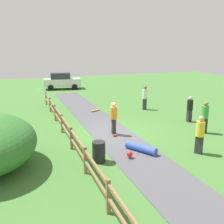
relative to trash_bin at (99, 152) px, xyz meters
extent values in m
plane|color=#427533|center=(1.80, 3.07, -0.45)|extent=(60.00, 60.00, 0.00)
cube|color=#515156|center=(1.80, 3.07, -0.44)|extent=(2.40, 28.00, 0.02)
cube|color=olive|center=(-0.80, -3.36, 0.10)|extent=(0.12, 0.12, 1.10)
cube|color=olive|center=(-0.80, -0.78, 0.10)|extent=(0.12, 0.12, 1.10)
cube|color=olive|center=(-0.80, 1.79, 0.10)|extent=(0.12, 0.12, 1.10)
cube|color=olive|center=(-0.80, 4.36, 0.10)|extent=(0.12, 0.12, 1.10)
cube|color=olive|center=(-0.80, 6.93, 0.10)|extent=(0.12, 0.12, 1.10)
cube|color=olive|center=(-0.80, 9.50, 0.10)|extent=(0.12, 0.12, 1.10)
cube|color=olive|center=(-0.80, 12.07, 0.10)|extent=(0.12, 0.12, 1.10)
cube|color=olive|center=(-0.80, 3.07, 0.05)|extent=(0.08, 18.00, 0.09)
cube|color=olive|center=(-0.80, 3.07, 0.50)|extent=(0.08, 18.00, 0.09)
cylinder|color=black|center=(0.00, 0.00, 0.00)|extent=(0.56, 0.56, 0.90)
cube|color=#B23326|center=(1.82, 2.93, -0.36)|extent=(0.33, 0.82, 0.02)
cylinder|color=silver|center=(1.79, 3.22, -0.40)|extent=(0.04, 0.06, 0.06)
cylinder|color=silver|center=(1.94, 3.20, -0.40)|extent=(0.04, 0.06, 0.06)
cylinder|color=silver|center=(1.70, 2.67, -0.40)|extent=(0.04, 0.06, 0.06)
cylinder|color=silver|center=(1.85, 2.65, -0.40)|extent=(0.04, 0.06, 0.06)
cube|color=#2D2D33|center=(1.82, 2.93, 0.07)|extent=(0.25, 0.35, 0.82)
cylinder|color=orange|center=(1.82, 2.93, 0.82)|extent=(0.44, 0.44, 0.69)
sphere|color=beige|center=(1.82, 2.93, 1.29)|extent=(0.25, 0.25, 0.25)
cylinder|color=blue|center=(2.15, 0.27, -0.25)|extent=(1.11, 1.55, 0.36)
sphere|color=red|center=(1.36, -0.19, -0.25)|extent=(0.26, 0.26, 0.26)
cube|color=#BF8C19|center=(2.40, 8.35, -0.36)|extent=(0.82, 0.47, 0.02)
cylinder|color=silver|center=(2.63, 8.52, -0.40)|extent=(0.07, 0.05, 0.06)
cylinder|color=silver|center=(2.69, 8.38, -0.40)|extent=(0.07, 0.05, 0.06)
cylinder|color=silver|center=(2.11, 8.33, -0.40)|extent=(0.07, 0.05, 0.06)
cylinder|color=silver|center=(2.16, 8.19, -0.40)|extent=(0.07, 0.05, 0.06)
cube|color=#2D2D33|center=(6.25, 7.59, -0.01)|extent=(0.38, 0.35, 0.88)
cylinder|color=white|center=(6.25, 7.59, 0.79)|extent=(0.53, 0.53, 0.73)
sphere|color=brown|center=(6.25, 7.59, 1.29)|extent=(0.26, 0.26, 0.26)
cube|color=#2D2D33|center=(6.76, 1.42, -0.02)|extent=(0.34, 0.23, 0.86)
cylinder|color=green|center=(6.76, 1.42, 0.77)|extent=(0.42, 0.42, 0.72)
sphere|color=#9E704C|center=(6.76, 1.42, 1.26)|extent=(0.26, 0.26, 0.26)
cube|color=#2D2D33|center=(4.55, -0.82, -0.03)|extent=(0.34, 0.38, 0.84)
cylinder|color=yellow|center=(4.55, -0.82, 0.74)|extent=(0.52, 0.52, 0.70)
sphere|color=tan|center=(4.55, -0.82, 1.22)|extent=(0.25, 0.25, 0.25)
cube|color=#2D2D33|center=(7.40, 3.56, -0.05)|extent=(0.36, 0.26, 0.79)
cylinder|color=black|center=(7.40, 3.56, 0.67)|extent=(0.45, 0.45, 0.66)
sphere|color=beige|center=(7.40, 3.56, 1.12)|extent=(0.24, 0.24, 0.24)
cube|color=silver|center=(2.00, 20.07, 0.32)|extent=(4.41, 2.30, 0.90)
cube|color=#2D333D|center=(1.80, 20.10, 1.12)|extent=(2.41, 1.87, 0.70)
cylinder|color=black|center=(3.46, 20.74, -0.13)|extent=(0.67, 0.33, 0.64)
cylinder|color=black|center=(3.20, 19.00, -0.13)|extent=(0.67, 0.33, 0.64)
cylinder|color=black|center=(0.79, 21.14, -0.13)|extent=(0.67, 0.33, 0.64)
cylinder|color=black|center=(0.53, 19.40, -0.13)|extent=(0.67, 0.33, 0.64)
camera|label=1|loc=(-2.96, -9.34, 4.27)|focal=39.88mm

